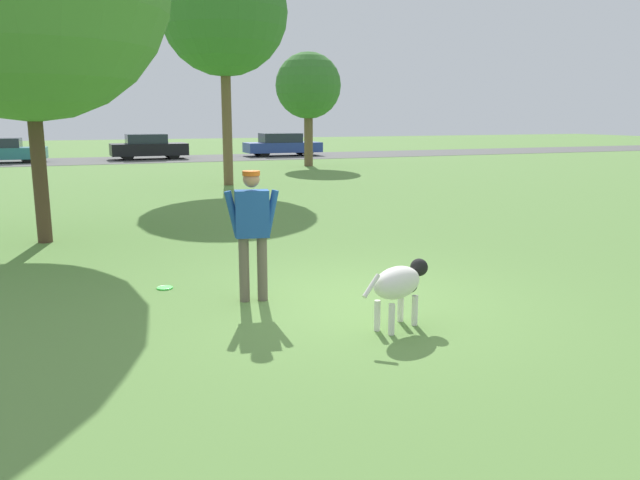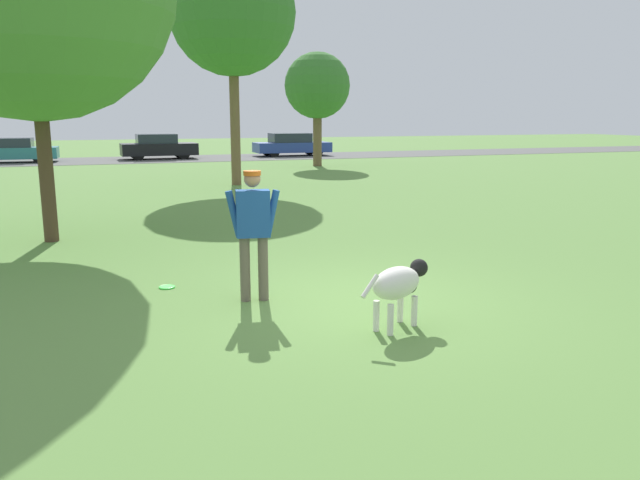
# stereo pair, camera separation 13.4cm
# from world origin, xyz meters

# --- Properties ---
(ground_plane) EXTENTS (120.00, 120.00, 0.00)m
(ground_plane) POSITION_xyz_m (0.00, 0.00, 0.00)
(ground_plane) COLOR #608C42
(far_road_strip) EXTENTS (120.00, 6.00, 0.01)m
(far_road_strip) POSITION_xyz_m (0.00, 28.33, 0.01)
(far_road_strip) COLOR #5B5B59
(far_road_strip) RESTS_ON ground_plane
(person) EXTENTS (0.69, 0.29, 1.67)m
(person) POSITION_xyz_m (-1.17, 0.43, 0.99)
(person) COLOR #665B4C
(person) RESTS_ON ground_plane
(dog) EXTENTS (1.06, 0.63, 0.72)m
(dog) POSITION_xyz_m (0.08, -1.15, 0.51)
(dog) COLOR silver
(dog) RESTS_ON ground_plane
(frisbee) EXTENTS (0.22, 0.22, 0.02)m
(frisbee) POSITION_xyz_m (-2.17, 1.42, 0.01)
(frisbee) COLOR #33D838
(frisbee) RESTS_ON ground_plane
(tree_far_right) EXTENTS (3.06, 3.06, 5.26)m
(tree_far_right) POSITION_xyz_m (7.07, 20.93, 3.70)
(tree_far_right) COLOR brown
(tree_far_right) RESTS_ON ground_plane
(tree_mid_center) EXTENTS (4.20, 4.20, 7.82)m
(tree_mid_center) POSITION_xyz_m (1.63, 14.09, 5.70)
(tree_mid_center) COLOR brown
(tree_mid_center) RESTS_ON ground_plane
(parked_car_teal) EXTENTS (4.45, 1.89, 1.25)m
(parked_car_teal) POSITION_xyz_m (-6.88, 28.34, 0.61)
(parked_car_teal) COLOR teal
(parked_car_teal) RESTS_ON ground_plane
(parked_car_black) EXTENTS (4.10, 1.92, 1.37)m
(parked_car_black) POSITION_xyz_m (0.47, 28.49, 0.68)
(parked_car_black) COLOR black
(parked_car_black) RESTS_ON ground_plane
(parked_car_blue) EXTENTS (4.47, 1.78, 1.34)m
(parked_car_blue) POSITION_xyz_m (8.22, 28.70, 0.66)
(parked_car_blue) COLOR #284293
(parked_car_blue) RESTS_ON ground_plane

